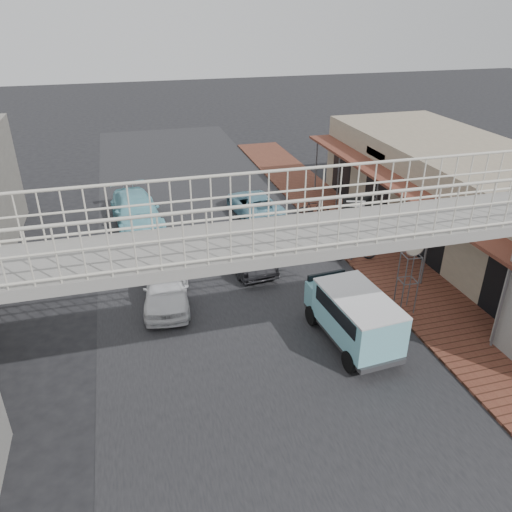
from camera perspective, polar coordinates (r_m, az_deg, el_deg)
ground at (r=16.74m, az=-0.36°, el=-8.23°), size 120.00×120.00×0.00m
road_strip at (r=16.73m, az=-0.36°, el=-8.22°), size 10.00×60.00×0.01m
sidewalk at (r=21.34m, az=14.56°, el=-0.68°), size 3.00×40.00×0.10m
shophouse_row at (r=23.77m, az=23.45°, el=5.97°), size 7.20×18.00×4.00m
footbridge at (r=11.80m, az=4.69°, el=-6.41°), size 16.40×2.40×6.34m
white_hatchback at (r=18.03m, az=-10.20°, el=-3.40°), size 2.00×4.03×1.32m
dark_sedan at (r=20.33m, az=-1.40°, el=0.76°), size 1.86×4.19×1.34m
angkot_curb at (r=25.19m, az=-0.17°, el=5.94°), size 2.34×4.47×1.20m
angkot_far at (r=24.68m, az=-13.53°, el=5.05°), size 2.57×5.26×1.47m
angkot_van at (r=15.75m, az=11.16°, el=-6.28°), size 1.94×3.79×1.80m
motorcycle_near at (r=20.92m, az=11.26°, el=0.83°), size 2.00×0.88×1.02m
motorcycle_far at (r=24.84m, az=6.59°, el=5.38°), size 1.64×0.71×0.95m
street_clock at (r=17.09m, az=17.47°, el=0.76°), size 0.71×0.59×2.84m
arrow_sign at (r=20.30m, az=13.40°, el=5.39°), size 1.74×1.16×2.88m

